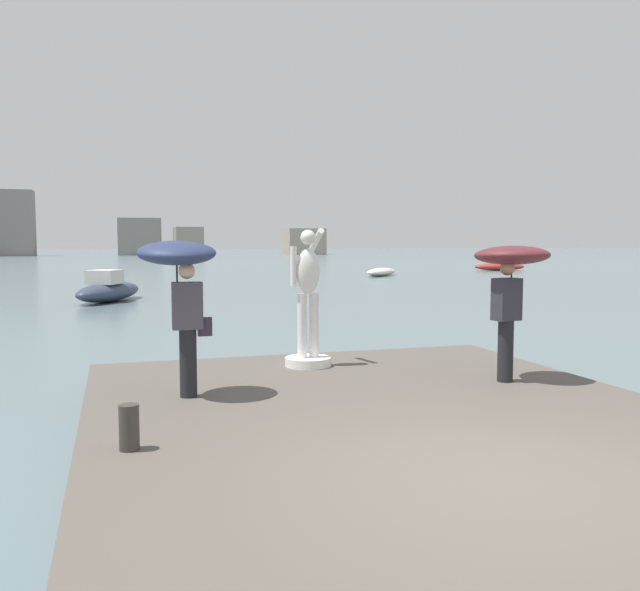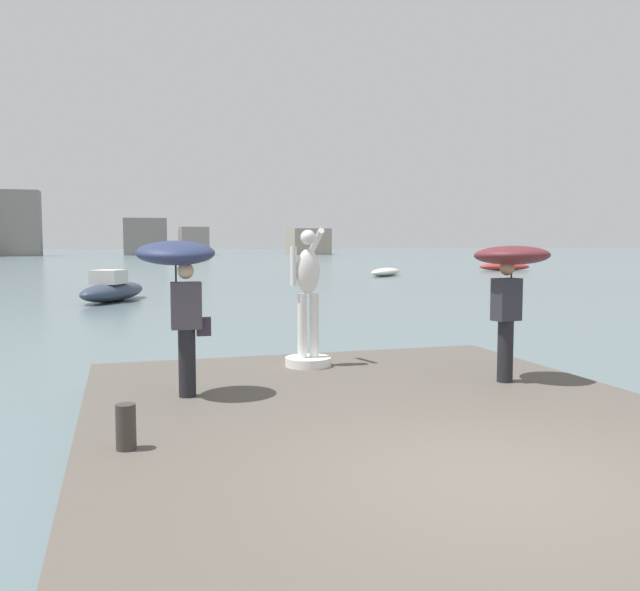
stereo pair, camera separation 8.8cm
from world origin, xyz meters
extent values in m
plane|color=slate|center=(0.00, 40.00, 0.00)|extent=(400.00, 400.00, 0.00)
cube|color=#564F47|center=(0.00, 1.76, 0.20)|extent=(6.99, 9.51, 0.40)
cylinder|color=white|center=(-0.14, 5.34, 0.47)|extent=(0.74, 0.74, 0.14)
cylinder|color=white|center=(-0.24, 5.34, 1.05)|extent=(0.15, 0.15, 1.03)
cylinder|color=white|center=(-0.04, 5.34, 1.05)|extent=(0.15, 0.15, 1.03)
ellipsoid|color=white|center=(-0.14, 5.34, 1.93)|extent=(0.38, 0.26, 0.72)
sphere|color=white|center=(-0.14, 5.34, 2.46)|extent=(0.24, 0.24, 0.24)
cylinder|color=white|center=(-0.38, 5.34, 2.01)|extent=(0.10, 0.10, 0.62)
cylinder|color=white|center=(0.08, 5.61, 2.42)|extent=(0.10, 0.59, 0.40)
cylinder|color=black|center=(-2.20, 3.75, 0.84)|extent=(0.22, 0.22, 0.88)
cube|color=#47424C|center=(-2.20, 3.75, 1.58)|extent=(0.39, 0.25, 0.60)
sphere|color=beige|center=(-2.20, 3.75, 2.02)|extent=(0.21, 0.21, 0.21)
cylinder|color=#262626|center=(-2.32, 3.79, 1.90)|extent=(0.02, 0.02, 0.55)
ellipsoid|color=navy|center=(-2.32, 3.79, 2.25)|extent=(1.02, 1.05, 0.39)
cube|color=#332838|center=(-1.98, 3.77, 1.30)|extent=(0.18, 0.11, 0.24)
cylinder|color=black|center=(2.22, 3.36, 0.84)|extent=(0.22, 0.22, 0.88)
cube|color=#2D2D38|center=(2.22, 3.36, 1.58)|extent=(0.42, 0.31, 0.60)
sphere|color=#A87A5B|center=(2.22, 3.36, 2.02)|extent=(0.21, 0.21, 0.21)
cylinder|color=#262626|center=(2.33, 3.42, 1.88)|extent=(0.02, 0.02, 0.50)
ellipsoid|color=#5B2328|center=(2.33, 3.42, 2.20)|extent=(1.23, 1.24, 0.29)
cylinder|color=#38332D|center=(-2.98, 1.70, 0.62)|extent=(0.19, 0.19, 0.44)
ellipsoid|color=#9E2D28|center=(28.16, 44.38, 0.32)|extent=(4.52, 2.22, 0.64)
ellipsoid|color=#2D384C|center=(-3.33, 23.32, 0.39)|extent=(3.35, 4.89, 0.77)
cube|color=beige|center=(-3.48, 23.00, 1.01)|extent=(1.51, 1.57, 0.56)
ellipsoid|color=silver|center=(15.08, 38.97, 0.29)|extent=(3.95, 3.96, 0.57)
cube|color=gray|center=(-21.42, 122.01, 5.74)|extent=(9.98, 4.47, 11.48)
cube|color=gray|center=(1.42, 124.27, 3.45)|extent=(7.82, 5.02, 6.91)
cube|color=gray|center=(10.26, 122.39, 2.63)|extent=(5.07, 7.47, 5.26)
cube|color=gray|center=(32.83, 122.21, 2.55)|extent=(7.47, 7.35, 5.10)
camera|label=1|loc=(-3.07, -4.76, 2.38)|focal=37.15mm
camera|label=2|loc=(-2.99, -4.78, 2.38)|focal=37.15mm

